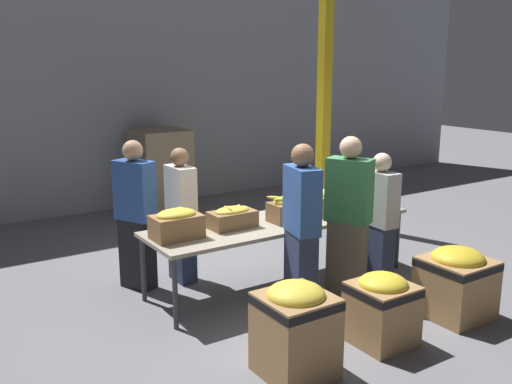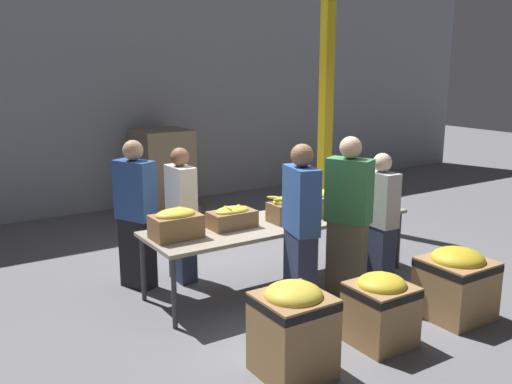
{
  "view_description": "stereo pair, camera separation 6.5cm",
  "coord_description": "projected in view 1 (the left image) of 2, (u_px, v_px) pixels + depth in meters",
  "views": [
    {
      "loc": [
        -3.59,
        -4.99,
        2.49
      ],
      "look_at": [
        -0.25,
        0.11,
        1.08
      ],
      "focal_mm": 40.0,
      "sensor_mm": 36.0,
      "label": 1
    },
    {
      "loc": [
        -3.53,
        -5.02,
        2.49
      ],
      "look_at": [
        -0.25,
        0.11,
        1.08
      ],
      "focal_mm": 40.0,
      "sensor_mm": 36.0,
      "label": 2
    }
  ],
  "objects": [
    {
      "name": "donation_bin_0",
      "position": [
        296.0,
        326.0,
        4.56
      ],
      "size": [
        0.55,
        0.55,
        0.78
      ],
      "color": "#A37A4C",
      "rests_on": "ground_plane"
    },
    {
      "name": "volunteer_4",
      "position": [
        348.0,
        218.0,
        6.05
      ],
      "size": [
        0.41,
        0.52,
        1.73
      ],
      "rotation": [
        0.0,
        0.0,
        2.02
      ],
      "color": "#6B604C",
      "rests_on": "ground_plane"
    },
    {
      "name": "support_pillar",
      "position": [
        324.0,
        94.0,
        8.65
      ],
      "size": [
        0.16,
        0.16,
        4.0
      ],
      "color": "gold",
      "rests_on": "ground_plane"
    },
    {
      "name": "volunteer_0",
      "position": [
        181.0,
        216.0,
        6.46
      ],
      "size": [
        0.22,
        0.42,
        1.55
      ],
      "rotation": [
        0.0,
        0.0,
        -1.55
      ],
      "color": "#2D3856",
      "rests_on": "ground_plane"
    },
    {
      "name": "volunteer_3",
      "position": [
        301.0,
        229.0,
        5.71
      ],
      "size": [
        0.33,
        0.5,
        1.71
      ],
      "rotation": [
        0.0,
        0.0,
        1.33
      ],
      "color": "#2D3856",
      "rests_on": "ground_plane"
    },
    {
      "name": "sorting_table",
      "position": [
        280.0,
        224.0,
        6.38
      ],
      "size": [
        3.09,
        0.9,
        0.75
      ],
      "color": "#9E937F",
      "rests_on": "ground_plane"
    },
    {
      "name": "wall_back",
      "position": [
        131.0,
        91.0,
        9.64
      ],
      "size": [
        16.0,
        0.08,
        4.0
      ],
      "color": "#9399A3",
      "rests_on": "ground_plane"
    },
    {
      "name": "banana_box_1",
      "position": [
        232.0,
        217.0,
        6.06
      ],
      "size": [
        0.5,
        0.28,
        0.25
      ],
      "color": "olive",
      "rests_on": "sorting_table"
    },
    {
      "name": "donation_bin_2",
      "position": [
        456.0,
        280.0,
        5.63
      ],
      "size": [
        0.61,
        0.61,
        0.71
      ],
      "color": "#A37A4C",
      "rests_on": "ground_plane"
    },
    {
      "name": "banana_box_4",
      "position": [
        360.0,
        196.0,
        6.99
      ],
      "size": [
        0.39,
        0.34,
        0.25
      ],
      "color": "olive",
      "rests_on": "sorting_table"
    },
    {
      "name": "ground_plane",
      "position": [
        279.0,
        283.0,
        6.54
      ],
      "size": [
        30.0,
        30.0,
        0.0
      ],
      "primitive_type": "plane",
      "color": "slate"
    },
    {
      "name": "volunteer_1",
      "position": [
        379.0,
        222.0,
        6.27
      ],
      "size": [
        0.22,
        0.42,
        1.53
      ],
      "rotation": [
        0.0,
        0.0,
        1.53
      ],
      "color": "#2D3856",
      "rests_on": "ground_plane"
    },
    {
      "name": "pallet_stack_0",
      "position": [
        161.0,
        172.0,
        9.47
      ],
      "size": [
        0.91,
        0.91,
        1.39
      ],
      "color": "olive",
      "rests_on": "ground_plane"
    },
    {
      "name": "banana_box_3",
      "position": [
        323.0,
        202.0,
        6.61
      ],
      "size": [
        0.38,
        0.31,
        0.3
      ],
      "color": "olive",
      "rests_on": "sorting_table"
    },
    {
      "name": "volunteer_2",
      "position": [
        136.0,
        216.0,
        6.25
      ],
      "size": [
        0.39,
        0.5,
        1.67
      ],
      "rotation": [
        0.0,
        0.0,
        -1.13
      ],
      "color": "black",
      "rests_on": "ground_plane"
    },
    {
      "name": "banana_box_0",
      "position": [
        177.0,
        223.0,
        5.69
      ],
      "size": [
        0.49,
        0.32,
        0.31
      ],
      "color": "olive",
      "rests_on": "sorting_table"
    },
    {
      "name": "donation_bin_1",
      "position": [
        382.0,
        306.0,
        5.09
      ],
      "size": [
        0.52,
        0.52,
        0.65
      ],
      "color": "#A37A4C",
      "rests_on": "ground_plane"
    },
    {
      "name": "banana_box_2",
      "position": [
        288.0,
        208.0,
        6.29
      ],
      "size": [
        0.41,
        0.34,
        0.29
      ],
      "color": "olive",
      "rests_on": "sorting_table"
    }
  ]
}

